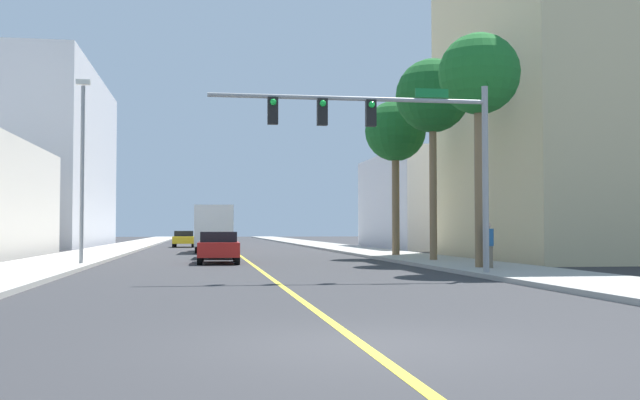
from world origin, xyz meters
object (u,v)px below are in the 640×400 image
Objects in this scene: palm_mid at (433,97)px; palm_far at (395,133)px; palm_near at (479,78)px; delivery_truck at (215,228)px; car_red at (219,247)px; street_lamp at (82,161)px; car_silver at (217,245)px; pedestrian at (488,245)px; traffic_signal_mast at (394,133)px; car_yellow at (184,239)px.

palm_mid is 1.10× the size of palm_far.
palm_near is 1.02× the size of delivery_truck.
palm_far is 12.39m from car_red.
street_lamp is 0.87× the size of palm_near.
pedestrian is (9.33, -14.05, 0.23)m from car_silver.
traffic_signal_mast is 2.04× the size of car_red.
palm_near is 6.54m from palm_mid.
palm_near reaches higher than traffic_signal_mast.
palm_mid is at bearing -51.10° from pedestrian.
street_lamp is at bearing -175.67° from palm_mid.
palm_far reaches higher than traffic_signal_mast.
car_yellow is (-11.88, 31.39, -6.81)m from palm_mid.
palm_mid reaches higher than car_yellow.
pedestrian is at bearing -90.67° from palm_far.
palm_near is 26.22m from delivery_truck.
palm_near is 2.14× the size of car_yellow.
street_lamp is at bearing 18.81° from pedestrian.
delivery_truck is 5.20× the size of pedestrian.
street_lamp is at bearing 160.16° from palm_near.
pedestrian is at bearing -54.93° from car_silver.
palm_mid reaches higher than car_red.
pedestrian is (14.94, -5.97, -3.36)m from street_lamp.
car_silver is 5.60m from car_red.
delivery_truck is (5.64, 18.55, -2.69)m from street_lamp.
car_red reaches higher than car_silver.
traffic_signal_mast is 5.70m from palm_near.
car_red is (-9.32, 7.86, -6.36)m from palm_near.
car_red is at bearing 172.05° from palm_mid.
delivery_truck is at bearing 100.89° from traffic_signal_mast.
palm_near is 1.95× the size of car_silver.
car_red is (-9.59, 1.34, -6.77)m from palm_mid.
palm_near reaches higher than street_lamp.
palm_mid is at bearing -59.48° from delivery_truck.
pedestrian is at bearing -67.37° from delivery_truck.
car_red is at bearing 24.09° from street_lamp.
palm_far is 1.89× the size of car_red.
palm_mid is at bearing 65.87° from traffic_signal_mast.
pedestrian reaches higher than car_silver.
street_lamp is 16.07m from palm_near.
car_red is at bearing -151.56° from palm_far.
car_yellow is at bearing 95.42° from car_red.
palm_far is at bearing 90.43° from palm_mid.
palm_near reaches higher than pedestrian.
palm_mid is 2.07× the size of car_red.
palm_far is at bearing -50.09° from pedestrian.
car_red is (5.56, 2.49, -3.56)m from street_lamp.
car_yellow is at bearing 101.45° from delivery_truck.
palm_far is at bearing 26.88° from street_lamp.
palm_near is at bearing -92.34° from palm_mid.
palm_mid is 2.07× the size of car_silver.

